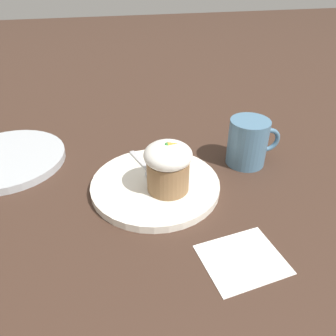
# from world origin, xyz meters

# --- Properties ---
(ground_plane) EXTENTS (4.00, 4.00, 0.00)m
(ground_plane) POSITION_xyz_m (0.00, 0.00, 0.00)
(ground_plane) COLOR #3D281E
(dessert_plate) EXTENTS (0.25, 0.25, 0.02)m
(dessert_plate) POSITION_xyz_m (0.00, 0.00, 0.01)
(dessert_plate) COLOR white
(dessert_plate) RESTS_ON ground_plane
(carrot_cake) EXTENTS (0.09, 0.09, 0.10)m
(carrot_cake) POSITION_xyz_m (0.02, -0.03, 0.07)
(carrot_cake) COLOR olive
(carrot_cake) RESTS_ON dessert_plate
(spoon) EXTENTS (0.06, 0.12, 0.01)m
(spoon) POSITION_xyz_m (-0.00, 0.04, 0.02)
(spoon) COLOR #B7B7BC
(spoon) RESTS_ON dessert_plate
(coffee_cup) EXTENTS (0.12, 0.08, 0.10)m
(coffee_cup) POSITION_xyz_m (0.21, 0.05, 0.05)
(coffee_cup) COLOR teal
(coffee_cup) RESTS_ON ground_plane
(side_plate) EXTENTS (0.25, 0.25, 0.02)m
(side_plate) POSITION_xyz_m (-0.30, 0.16, 0.01)
(side_plate) COLOR #B2B7BC
(side_plate) RESTS_ON ground_plane
(paper_napkin) EXTENTS (0.13, 0.12, 0.00)m
(paper_napkin) POSITION_xyz_m (0.10, -0.20, 0.00)
(paper_napkin) COLOR white
(paper_napkin) RESTS_ON ground_plane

